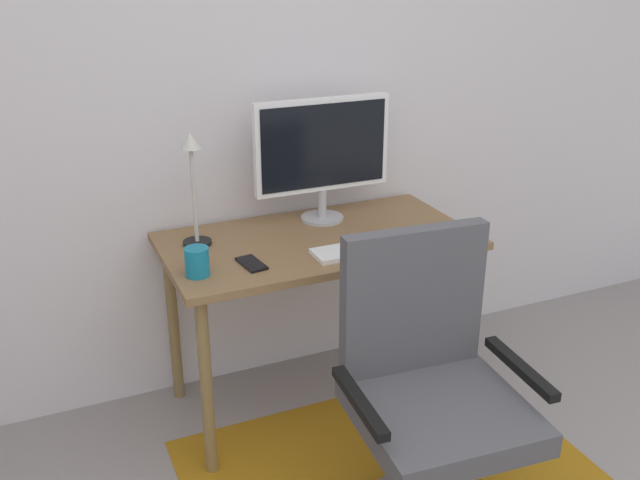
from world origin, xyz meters
The scene contains 9 objects.
wall_back centered at (0.00, 2.20, 1.30)m, with size 6.00×0.10×2.60m, color silver.
desk centered at (0.16, 1.81, 0.67)m, with size 1.21×0.64×0.75m.
monitor centered at (0.26, 1.99, 1.06)m, with size 0.58×0.18×0.51m.
keyboard centered at (0.28, 1.62, 0.76)m, with size 0.43×0.13×0.02m, color white.
computer_mouse centered at (0.61, 1.62, 0.77)m, with size 0.06×0.10×0.03m, color black.
coffee_cup centered at (-0.37, 1.66, 0.80)m, with size 0.09×0.09×0.10m, color #157493.
cell_phone centered at (-0.17, 1.66, 0.76)m, with size 0.07×0.14×0.01m, color black.
desk_lamp centered at (-0.30, 1.93, 1.02)m, with size 0.11×0.11×0.44m.
office_chair centered at (0.22, 1.04, 0.44)m, with size 0.62×0.55×1.00m.
Camera 1 is at (-0.88, -0.57, 1.81)m, focal length 39.87 mm.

